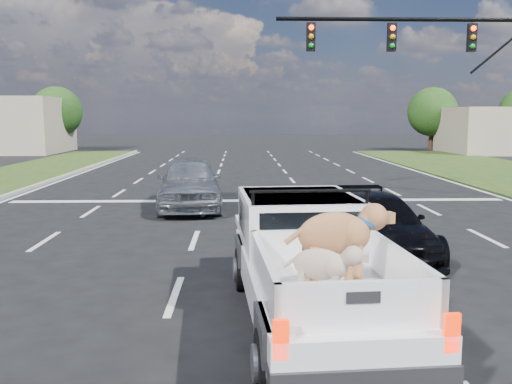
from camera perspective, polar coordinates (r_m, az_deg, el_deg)
ground at (r=9.05m, az=2.71°, el=-10.74°), size 160.00×160.00×0.00m
road_markings at (r=15.39m, az=0.78°, el=-2.87°), size 17.75×60.00×0.01m
traffic_signal at (r=20.69m, az=21.11°, el=12.50°), size 9.11×0.31×7.00m
tree_far_c at (r=48.99m, az=-20.24°, el=7.93°), size 4.20×4.20×5.40m
tree_far_d at (r=49.45m, az=18.08°, el=8.02°), size 4.20×4.20×5.40m
pickup_truck at (r=7.70m, az=5.71°, el=-7.19°), size 2.18×5.17×1.90m
silver_sedan at (r=17.35m, az=-7.03°, el=1.03°), size 2.33×4.97×1.65m
black_coupe at (r=11.74m, az=12.50°, el=-3.39°), size 1.99×4.41×1.25m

